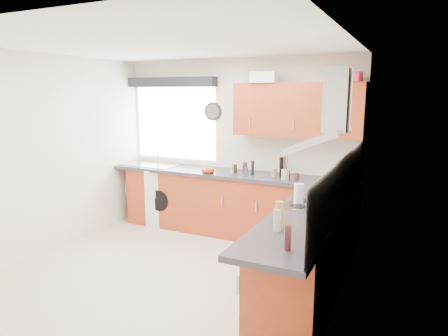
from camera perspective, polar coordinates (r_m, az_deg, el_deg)
The scene contains 39 objects.
ground_plane at distance 4.71m, azimuth -7.48°, elevation -14.81°, with size 3.60×3.60×0.00m, color beige.
ceiling at distance 4.28m, azimuth -8.33°, elevation 17.02°, with size 3.60×3.60×0.02m, color white.
wall_back at distance 5.89m, azimuth 1.80°, elevation 3.19°, with size 3.60×0.02×2.50m, color silver.
wall_front at distance 3.03m, azimuth -27.03°, elevation -5.27°, with size 3.60×0.02×2.50m, color silver.
wall_left at distance 5.51m, azimuth -23.71°, elevation 1.76°, with size 0.02×3.60×2.50m, color silver.
wall_right at distance 3.67m, azimuth 16.33°, elevation -1.88°, with size 0.02×3.60×2.50m, color silver.
window at distance 6.34m, azimuth -6.98°, elevation 6.38°, with size 1.40×0.02×1.10m, color silver.
window_blind at distance 6.25m, azimuth -7.57°, elevation 12.09°, with size 1.50×0.18×0.14m, color black.
splashback at distance 3.97m, azimuth 16.85°, elevation -1.99°, with size 0.01×3.00×0.54m, color white.
base_cab_back at distance 5.84m, azimuth -0.30°, elevation -5.10°, with size 3.00×0.58×0.86m, color maroon.
base_cab_corner at distance 5.36m, azimuth 15.36°, elevation -6.97°, with size 0.60×0.60×0.86m, color maroon.
base_cab_right at distance 4.11m, azimuth 11.99°, elevation -12.33°, with size 0.58×2.10×0.86m, color maroon.
worktop_back at distance 5.68m, azimuth 0.56°, elevation -0.82°, with size 3.60×0.62×0.05m, color #27272B.
worktop_right at distance 3.82m, azimuth 11.57°, elevation -6.85°, with size 0.62×2.42×0.05m, color #27272B.
sink at distance 6.34m, azimuth -10.41°, elevation 0.81°, with size 0.84×0.46×0.10m, color #A6A9AD, non-canonical shape.
oven at distance 4.25m, azimuth 12.35°, elevation -11.63°, with size 0.56×0.58×0.85m, color black.
hob_plate at distance 4.09m, azimuth 12.63°, elevation -5.24°, with size 0.52×0.52×0.01m, color #A6A9AD.
extractor_hood at distance 3.92m, azimuth 14.57°, elevation 6.69°, with size 0.52×0.78×0.66m, color #A6A9AD, non-canonical shape.
upper_cabinets at distance 5.36m, azimuth 10.50°, elevation 8.17°, with size 1.70×0.35×0.70m, color maroon.
washing_machine at distance 6.28m, azimuth -7.69°, elevation -3.99°, with size 0.60×0.58×0.88m, color silver.
wall_clock at distance 5.97m, azimuth -1.70°, elevation 8.06°, with size 0.27×0.27×0.04m, color black.
casserole at distance 5.39m, azimuth 5.78°, elevation 12.77°, with size 0.33×0.24×0.14m, color silver.
storage_box at distance 5.12m, azimuth 17.53°, elevation 12.33°, with size 0.26×0.21×0.12m, color red.
utensil_pot at distance 5.21m, azimuth 8.72°, elevation -0.95°, with size 0.10×0.10×0.14m, color #A09784.
kitchen_roll at distance 4.10m, azimuth 10.64°, elevation -3.68°, with size 0.10×0.10×0.21m, color silver.
tomato_cluster at distance 5.58m, azimuth -2.29°, elevation -0.39°, with size 0.16×0.16×0.07m, color #AB2007, non-canonical shape.
jar_0 at distance 5.46m, azimuth 8.31°, elevation 0.21°, with size 0.08×0.08×0.25m, color black.
jar_1 at distance 5.55m, azimuth 3.27°, elevation -0.38°, with size 0.04×0.04×0.09m, color #1A557F.
jar_2 at distance 5.67m, azimuth 3.00°, elevation 0.11°, with size 0.07×0.07×0.14m, color #53271D.
jar_3 at distance 5.21m, azimuth 10.35°, elevation -1.25°, with size 0.06×0.06×0.09m, color #4F1E1C.
jar_4 at distance 5.62m, azimuth 1.63°, elevation -0.07°, with size 0.05×0.05×0.12m, color black.
jar_5 at distance 5.24m, azimuth 9.25°, elevation -0.98°, with size 0.04×0.04×0.12m, color maroon.
jar_6 at distance 5.56m, azimuth 1.13°, elevation -0.09°, with size 0.05×0.05×0.14m, color #ADA793.
jar_7 at distance 5.45m, azimuth 4.11°, elevation -0.01°, with size 0.04×0.04×0.20m, color black.
jar_8 at distance 5.38m, azimuth 7.18°, elevation -0.65°, with size 0.07×0.07×0.12m, color olive.
bottle_0 at distance 2.92m, azimuth 9.13°, elevation -9.83°, with size 0.05×0.05×0.19m, color #381416.
bottle_1 at distance 3.38m, azimuth 7.78°, elevation -7.36°, with size 0.05×0.05×0.14m, color navy.
bottle_2 at distance 3.30m, azimuth 7.60°, elevation -7.38°, with size 0.06×0.06×0.18m, color #B8AE9D.
bottle_3 at distance 3.32m, azimuth 7.87°, elevation -6.74°, with size 0.06×0.06×0.24m, color olive.
Camera 1 is at (2.35, -3.54, 2.02)m, focal length 32.00 mm.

